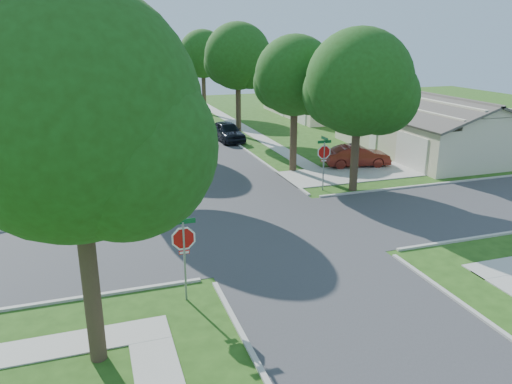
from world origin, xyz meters
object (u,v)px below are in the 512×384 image
object	(u,v)px
tree_sw_corner	(76,125)
tree_e_near	(296,79)
house_ne_far	(320,101)
house_ne_near	(427,131)
tree_w_far	(111,62)
car_curb_west	(152,112)
tree_e_mid	(239,59)
tree_w_near	(134,75)
car_curb_east	(227,131)
stop_sign_sw	(184,242)
tree_e_far	(203,56)
car_driveway	(357,156)
tree_w_mid	(119,58)
tree_ne_corner	(360,87)
stop_sign_ne	(324,154)

from	to	relation	value
tree_sw_corner	tree_e_near	bearing A→B (deg)	52.70
tree_e_near	house_ne_far	world-z (taller)	tree_e_near
tree_sw_corner	house_ne_near	bearing A→B (deg)	37.52
tree_w_far	car_curb_west	bearing A→B (deg)	-34.73
tree_e_mid	car_curb_west	distance (m)	13.36
tree_w_near	house_ne_near	xyz separation A→B (m)	(20.64, 1.99, -4.60)
tree_sw_corner	car_curb_east	world-z (taller)	tree_sw_corner
stop_sign_sw	tree_e_far	distance (m)	40.04
car_driveway	car_curb_east	world-z (taller)	car_curb_east
stop_sign_sw	tree_e_far	bearing A→B (deg)	76.27
car_curb_east	tree_e_near	bearing A→B (deg)	-86.16
car_curb_west	tree_w_mid	bearing A→B (deg)	78.47
tree_e_mid	tree_w_far	bearing A→B (deg)	125.90
tree_e_mid	tree_ne_corner	xyz separation A→B (m)	(1.60, -16.80, -0.66)
tree_w_far	car_driveway	size ratio (longest dim) A/B	1.91
stop_sign_sw	tree_w_far	size ratio (longest dim) A/B	0.37
tree_w_mid	tree_e_far	bearing A→B (deg)	54.15
tree_w_mid	tree_ne_corner	bearing A→B (deg)	-56.78
tree_e_far	tree_w_near	distance (m)	26.71
house_ne_far	tree_e_near	bearing A→B (deg)	-119.35
tree_e_far	tree_sw_corner	size ratio (longest dim) A/B	0.91
tree_w_near	tree_sw_corner	world-z (taller)	tree_sw_corner
tree_e_far	tree_w_near	size ratio (longest dim) A/B	0.97
stop_sign_sw	tree_e_near	distance (m)	17.04
tree_e_mid	car_curb_west	xyz separation A→B (m)	(-5.96, 10.61, -5.53)
tree_sw_corner	car_curb_west	xyz separation A→B (m)	(6.24, 38.61, -5.54)
tree_e_mid	car_curb_east	size ratio (longest dim) A/B	2.01
tree_w_mid	tree_w_far	size ratio (longest dim) A/B	1.19
tree_e_near	tree_w_far	xyz separation A→B (m)	(-9.40, 25.00, -0.14)
house_ne_near	house_ne_far	size ratio (longest dim) A/B	1.00
tree_e_near	tree_w_near	size ratio (longest dim) A/B	0.92
tree_sw_corner	car_curb_east	size ratio (longest dim) A/B	2.09
tree_e_far	car_driveway	size ratio (longest dim) A/B	2.07
tree_ne_corner	car_curb_west	distance (m)	28.84
stop_sign_sw	house_ne_far	size ratio (longest dim) A/B	0.22
tree_w_far	tree_ne_corner	size ratio (longest dim) A/B	0.93
tree_w_far	tree_sw_corner	bearing A→B (deg)	-93.89
tree_w_near	house_ne_far	bearing A→B (deg)	44.09
stop_sign_sw	house_ne_near	world-z (taller)	house_ne_near
tree_e_near	tree_e_mid	xyz separation A→B (m)	(0.01, 12.00, 0.61)
tree_e_mid	tree_sw_corner	xyz separation A→B (m)	(-12.19, -28.00, 0.01)
tree_ne_corner	car_curb_west	world-z (taller)	tree_ne_corner
house_ne_near	stop_sign_sw	bearing A→B (deg)	-142.82
tree_w_mid	car_curb_west	distance (m)	12.55
tree_w_near	house_ne_far	xyz separation A→B (m)	(20.64, 19.99, -4.60)
tree_e_near	tree_ne_corner	distance (m)	5.06
tree_w_mid	tree_w_near	bearing A→B (deg)	-90.02
stop_sign_sw	tree_e_mid	bearing A→B (deg)	69.80
house_ne_far	tree_w_near	bearing A→B (deg)	-135.91
stop_sign_ne	tree_w_near	world-z (taller)	tree_w_near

